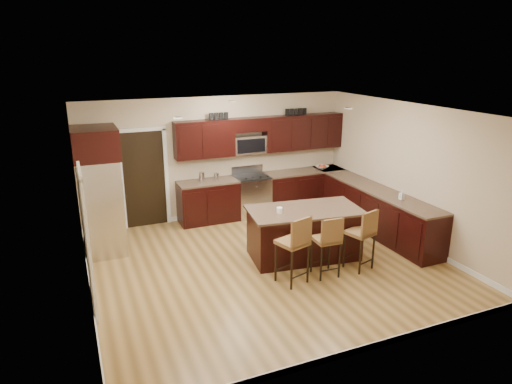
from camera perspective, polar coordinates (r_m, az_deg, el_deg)
name	(u,v)px	position (r m, az deg, el deg)	size (l,w,h in m)	color
floor	(268,263)	(8.24, 1.53, -8.92)	(6.00, 6.00, 0.00)	#9F793F
ceiling	(269,111)	(7.45, 1.69, 10.05)	(6.00, 6.00, 0.00)	silver
wall_back	(218,158)	(10.22, -4.76, 4.31)	(6.00, 6.00, 0.00)	#C4AF8D
wall_left	(81,215)	(7.11, -21.04, -2.70)	(5.50, 5.50, 0.00)	#C4AF8D
wall_right	(410,174)	(9.34, 18.65, 2.19)	(5.50, 5.50, 0.00)	#C4AF8D
base_cabinets	(320,202)	(10.08, 8.06, -1.25)	(4.02, 3.96, 0.92)	black
upper_cabinets	(264,134)	(10.33, 1.01, 7.29)	(4.00, 0.33, 0.80)	black
range	(252,195)	(10.41, -0.57, -0.41)	(0.76, 0.64, 1.11)	silver
microwave	(249,145)	(10.26, -0.91, 5.96)	(0.76, 0.31, 0.40)	silver
doorway	(144,179)	(9.92, -13.78, 1.55)	(0.85, 0.03, 2.06)	black
pantry_door	(86,243)	(6.95, -20.47, -6.03)	(0.03, 0.80, 2.04)	white
letter_decor	(258,114)	(10.21, 0.28, 9.75)	(2.20, 0.03, 0.15)	black
island	(304,235)	(8.38, 6.00, -5.31)	(2.13, 1.31, 0.92)	black
stool_left	(295,242)	(7.31, 4.95, -6.30)	(0.54, 0.54, 1.16)	brown
stool_mid	(328,240)	(7.62, 9.01, -5.91)	(0.41, 0.41, 1.07)	brown
stool_right	(363,233)	(7.98, 13.25, -4.96)	(0.51, 0.51, 1.09)	brown
refrigerator	(100,190)	(8.77, -18.96, 0.23)	(0.79, 0.96, 2.35)	silver
floor_mat	(306,228)	(9.84, 6.21, -4.47)	(0.96, 0.64, 0.01)	brown
fruit_bowl	(322,167)	(11.07, 8.25, 3.10)	(0.29, 0.29, 0.07)	silver
soap_bottle	(402,195)	(9.10, 17.78, -0.31)	(0.09, 0.09, 0.19)	#B2B2B2
canister_tall	(202,177)	(9.89, -6.80, 1.87)	(0.12, 0.12, 0.21)	silver
canister_short	(216,177)	(9.99, -4.98, 1.92)	(0.11, 0.11, 0.16)	silver
island_jar	(280,210)	(7.97, 2.96, -2.29)	(0.10, 0.10, 0.10)	white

